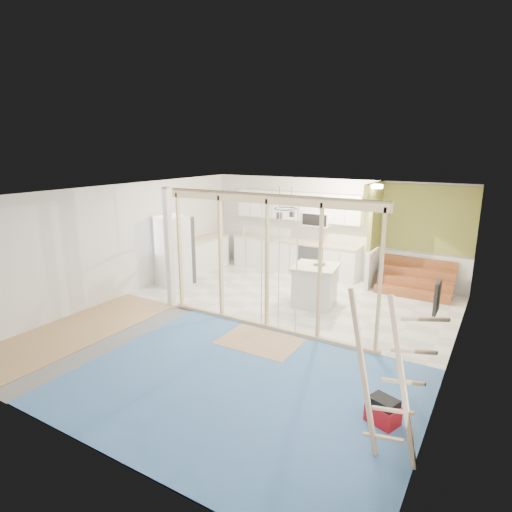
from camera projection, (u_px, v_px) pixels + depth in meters
The scene contains 17 objects.
room at pixel (253, 261), 8.08m from camera, with size 7.01×8.01×2.61m.
floor_overlays at pixel (258, 324), 8.41m from camera, with size 7.00×8.00×0.03m.
stud_frame at pixel (242, 245), 8.13m from camera, with size 4.66×0.14×2.60m.
base_cabinets at pixel (266, 256), 11.88m from camera, with size 4.45×2.24×0.93m.
upper_cabinets at pixel (300, 207), 11.54m from camera, with size 3.60×0.41×0.85m.
green_partition at pixel (406, 253), 10.20m from camera, with size 2.25×1.51×2.60m.
pot_rack at pixel (285, 211), 9.63m from camera, with size 0.52×0.52×0.72m.
sheathing_panel at pixel (430, 344), 4.69m from camera, with size 0.02×4.00×2.60m, color tan.
electrical_panel at pixel (437, 297), 5.13m from camera, with size 0.04×0.30×0.40m, color #3C3B41.
ceiling_light at pixel (376, 186), 9.58m from camera, with size 0.32×0.32×0.08m, color #FFEABF.
fridge at pixel (172, 251), 10.70m from camera, with size 0.99×0.96×1.75m.
island at pixel (315, 286), 9.34m from camera, with size 1.07×1.07×0.91m.
bowl at pixel (320, 263), 9.29m from camera, with size 0.27×0.27×0.07m, color silver.
soap_bottle_a at pixel (243, 230), 12.37m from camera, with size 0.11×0.11×0.28m, color #B0B2C5.
soap_bottle_b at pixel (350, 243), 10.78m from camera, with size 0.09×0.10×0.21m, color white.
toolbox at pixel (383, 412), 5.36m from camera, with size 0.45×0.40×0.36m.
ladder at pixel (388, 379), 4.57m from camera, with size 1.03×0.07×1.92m.
Camera 1 is at (4.04, -6.68, 3.40)m, focal length 30.00 mm.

